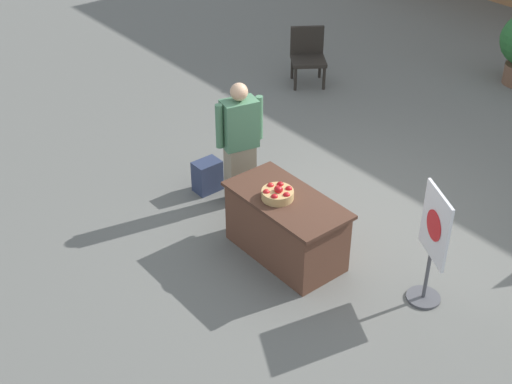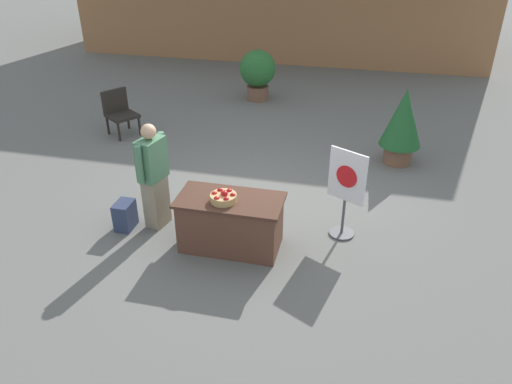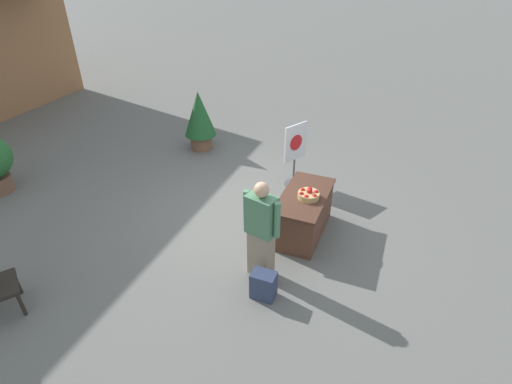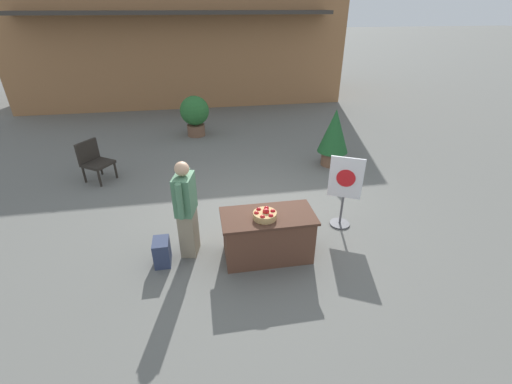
{
  "view_description": "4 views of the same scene",
  "coord_description": "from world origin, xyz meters",
  "px_view_note": "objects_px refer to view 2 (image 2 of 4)",
  "views": [
    {
      "loc": [
        4.71,
        -5.44,
        5.07
      ],
      "look_at": [
        -0.53,
        -1.21,
        0.61
      ],
      "focal_mm": 50.0,
      "sensor_mm": 36.0,
      "label": 1
    },
    {
      "loc": [
        1.58,
        -6.64,
        4.14
      ],
      "look_at": [
        0.32,
        -1.19,
        0.92
      ],
      "focal_mm": 35.0,
      "sensor_mm": 36.0,
      "label": 2
    },
    {
      "loc": [
        -5.45,
        -2.5,
        4.28
      ],
      "look_at": [
        -0.46,
        -0.48,
        0.9
      ],
      "focal_mm": 28.0,
      "sensor_mm": 36.0,
      "label": 3
    },
    {
      "loc": [
        -0.96,
        -5.43,
        3.54
      ],
      "look_at": [
        -0.14,
        -0.69,
        0.91
      ],
      "focal_mm": 24.0,
      "sensor_mm": 36.0,
      "label": 4
    }
  ],
  "objects_px": {
    "patio_chair": "(119,110)",
    "potted_plant_far_left": "(403,123)",
    "potted_plant_far_right": "(258,72)",
    "backpack": "(125,215)",
    "poster_board": "(346,191)",
    "person_visitor": "(154,176)",
    "display_table": "(231,223)",
    "apple_basket": "(223,197)"
  },
  "relations": [
    {
      "from": "display_table",
      "to": "patio_chair",
      "type": "relative_size",
      "value": 1.57
    },
    {
      "from": "poster_board",
      "to": "potted_plant_far_right",
      "type": "bearing_deg",
      "value": -127.6
    },
    {
      "from": "poster_board",
      "to": "potted_plant_far_left",
      "type": "xyz_separation_m",
      "value": [
        0.81,
        2.59,
        0.07
      ]
    },
    {
      "from": "display_table",
      "to": "person_visitor",
      "type": "xyz_separation_m",
      "value": [
        -1.21,
        0.3,
        0.43
      ]
    },
    {
      "from": "patio_chair",
      "to": "potted_plant_far_left",
      "type": "height_order",
      "value": "potted_plant_far_left"
    },
    {
      "from": "apple_basket",
      "to": "potted_plant_far_right",
      "type": "distance_m",
      "value": 6.18
    },
    {
      "from": "display_table",
      "to": "backpack",
      "type": "relative_size",
      "value": 3.4
    },
    {
      "from": "display_table",
      "to": "backpack",
      "type": "bearing_deg",
      "value": 176.83
    },
    {
      "from": "backpack",
      "to": "potted_plant_far_right",
      "type": "bearing_deg",
      "value": 83.96
    },
    {
      "from": "apple_basket",
      "to": "potted_plant_far_right",
      "type": "bearing_deg",
      "value": 98.77
    },
    {
      "from": "backpack",
      "to": "potted_plant_far_right",
      "type": "xyz_separation_m",
      "value": [
        0.63,
        5.94,
        0.48
      ]
    },
    {
      "from": "potted_plant_far_left",
      "to": "patio_chair",
      "type": "bearing_deg",
      "value": 178.83
    },
    {
      "from": "display_table",
      "to": "poster_board",
      "type": "distance_m",
      "value": 1.65
    },
    {
      "from": "apple_basket",
      "to": "potted_plant_far_left",
      "type": "xyz_separation_m",
      "value": [
        2.35,
        3.3,
        -0.04
      ]
    },
    {
      "from": "apple_basket",
      "to": "poster_board",
      "type": "distance_m",
      "value": 1.7
    },
    {
      "from": "backpack",
      "to": "poster_board",
      "type": "bearing_deg",
      "value": 9.84
    },
    {
      "from": "person_visitor",
      "to": "poster_board",
      "type": "bearing_deg",
      "value": 20.84
    },
    {
      "from": "apple_basket",
      "to": "person_visitor",
      "type": "relative_size",
      "value": 0.22
    },
    {
      "from": "patio_chair",
      "to": "backpack",
      "type": "bearing_deg",
      "value": -27.87
    },
    {
      "from": "display_table",
      "to": "person_visitor",
      "type": "relative_size",
      "value": 0.89
    },
    {
      "from": "patio_chair",
      "to": "potted_plant_far_right",
      "type": "xyz_separation_m",
      "value": [
        2.29,
        2.69,
        0.19
      ]
    },
    {
      "from": "apple_basket",
      "to": "potted_plant_far_right",
      "type": "relative_size",
      "value": 0.29
    },
    {
      "from": "potted_plant_far_right",
      "to": "backpack",
      "type": "bearing_deg",
      "value": -96.04
    },
    {
      "from": "backpack",
      "to": "poster_board",
      "type": "relative_size",
      "value": 0.32
    },
    {
      "from": "poster_board",
      "to": "patio_chair",
      "type": "relative_size",
      "value": 1.46
    },
    {
      "from": "person_visitor",
      "to": "patio_chair",
      "type": "relative_size",
      "value": 1.76
    },
    {
      "from": "backpack",
      "to": "poster_board",
      "type": "distance_m",
      "value": 3.2
    },
    {
      "from": "person_visitor",
      "to": "patio_chair",
      "type": "distance_m",
      "value": 3.7
    },
    {
      "from": "person_visitor",
      "to": "potted_plant_far_right",
      "type": "relative_size",
      "value": 1.33
    },
    {
      "from": "poster_board",
      "to": "potted_plant_far_right",
      "type": "distance_m",
      "value": 5.94
    },
    {
      "from": "display_table",
      "to": "apple_basket",
      "type": "relative_size",
      "value": 4.06
    },
    {
      "from": "person_visitor",
      "to": "backpack",
      "type": "distance_m",
      "value": 0.76
    },
    {
      "from": "display_table",
      "to": "potted_plant_far_left",
      "type": "bearing_deg",
      "value": 54.6
    },
    {
      "from": "backpack",
      "to": "potted_plant_far_right",
      "type": "relative_size",
      "value": 0.35
    },
    {
      "from": "display_table",
      "to": "person_visitor",
      "type": "height_order",
      "value": "person_visitor"
    },
    {
      "from": "apple_basket",
      "to": "backpack",
      "type": "bearing_deg",
      "value": 173.9
    },
    {
      "from": "apple_basket",
      "to": "backpack",
      "type": "relative_size",
      "value": 0.84
    },
    {
      "from": "backpack",
      "to": "apple_basket",
      "type": "bearing_deg",
      "value": -6.1
    },
    {
      "from": "display_table",
      "to": "potted_plant_far_left",
      "type": "xyz_separation_m",
      "value": [
        2.29,
        3.22,
        0.4
      ]
    },
    {
      "from": "apple_basket",
      "to": "poster_board",
      "type": "height_order",
      "value": "poster_board"
    },
    {
      "from": "poster_board",
      "to": "patio_chair",
      "type": "distance_m",
      "value": 5.5
    },
    {
      "from": "display_table",
      "to": "potted_plant_far_right",
      "type": "xyz_separation_m",
      "value": [
        -1.01,
        6.03,
        0.31
      ]
    }
  ]
}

